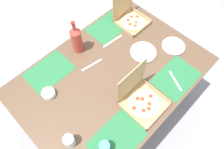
% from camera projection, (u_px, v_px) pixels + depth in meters
% --- Properties ---
extents(ground_plane, '(6.00, 6.00, 0.00)m').
position_uv_depth(ground_plane, '(112.00, 108.00, 2.31)').
color(ground_plane, gray).
extents(dining_table, '(1.50, 1.07, 0.75)m').
position_uv_depth(dining_table, '(112.00, 80.00, 1.75)').
color(dining_table, '#3F3328').
rests_on(dining_table, ground_plane).
extents(placemat_near_left, '(0.36, 0.26, 0.00)m').
position_uv_depth(placemat_near_left, '(117.00, 139.00, 1.41)').
color(placemat_near_left, '#236638').
rests_on(placemat_near_left, dining_table).
extents(placemat_near_right, '(0.36, 0.26, 0.00)m').
position_uv_depth(placemat_near_right, '(176.00, 78.00, 1.65)').
color(placemat_near_right, '#236638').
rests_on(placemat_near_right, dining_table).
extents(placemat_far_left, '(0.36, 0.26, 0.00)m').
position_uv_depth(placemat_far_left, '(49.00, 71.00, 1.68)').
color(placemat_far_left, '#236638').
rests_on(placemat_far_left, dining_table).
extents(placemat_far_right, '(0.36, 0.26, 0.00)m').
position_uv_depth(placemat_far_right, '(108.00, 27.00, 1.92)').
color(placemat_far_right, '#236638').
rests_on(placemat_far_right, dining_table).
extents(pizza_box_corner_left, '(0.28, 0.29, 0.32)m').
position_uv_depth(pizza_box_corner_left, '(141.00, 99.00, 1.50)').
color(pizza_box_corner_left, tan).
rests_on(pizza_box_corner_left, dining_table).
extents(pizza_box_edge_far, '(0.26, 0.27, 0.29)m').
position_uv_depth(pizza_box_edge_far, '(130.00, 18.00, 1.91)').
color(pizza_box_edge_far, tan).
rests_on(pizza_box_edge_far, dining_table).
extents(plate_far_right, '(0.22, 0.22, 0.02)m').
position_uv_depth(plate_far_right, '(143.00, 52.00, 1.76)').
color(plate_far_right, white).
rests_on(plate_far_right, dining_table).
extents(plate_far_left, '(0.20, 0.20, 0.02)m').
position_uv_depth(plate_far_left, '(173.00, 46.00, 1.80)').
color(plate_far_left, white).
rests_on(plate_far_left, dining_table).
extents(soda_bottle, '(0.09, 0.09, 0.32)m').
position_uv_depth(soda_bottle, '(77.00, 39.00, 1.68)').
color(soda_bottle, '#B2382D').
rests_on(soda_bottle, dining_table).
extents(cup_red, '(0.07, 0.07, 0.10)m').
position_uv_depth(cup_red, '(69.00, 141.00, 1.35)').
color(cup_red, silver).
rests_on(cup_red, dining_table).
extents(cup_clear_right, '(0.07, 0.07, 0.10)m').
position_uv_depth(cup_clear_right, '(105.00, 147.00, 1.33)').
color(cup_clear_right, teal).
rests_on(cup_clear_right, dining_table).
extents(condiment_bowl, '(0.10, 0.10, 0.04)m').
position_uv_depth(condiment_bowl, '(49.00, 94.00, 1.56)').
color(condiment_bowl, white).
rests_on(condiment_bowl, dining_table).
extents(fork_by_near_left, '(0.09, 0.18, 0.00)m').
position_uv_depth(fork_by_near_left, '(175.00, 81.00, 1.63)').
color(fork_by_near_left, '#B7B7BC').
rests_on(fork_by_near_left, dining_table).
extents(fork_by_far_right, '(0.19, 0.05, 0.00)m').
position_uv_depth(fork_by_far_right, '(92.00, 65.00, 1.70)').
color(fork_by_far_right, '#B7B7BC').
rests_on(fork_by_far_right, dining_table).
extents(knife_by_near_right, '(0.21, 0.04, 0.00)m').
position_uv_depth(knife_by_near_right, '(113.00, 41.00, 1.83)').
color(knife_by_near_right, '#B7B7BC').
rests_on(knife_by_near_right, dining_table).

